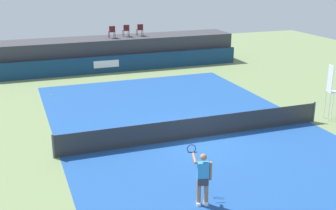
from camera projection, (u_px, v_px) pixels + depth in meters
ground_plane at (173, 117)px, 22.23m from camera, size 48.00×48.00×0.00m
court_inner at (197, 138)px, 19.55m from camera, size 12.00×22.00×0.00m
sponsor_wall at (121, 63)px, 31.43m from camera, size 18.00×0.22×1.20m
spectator_platform at (115, 52)px, 32.89m from camera, size 18.00×2.80×2.20m
spectator_chair_far_left at (112, 31)px, 32.05m from camera, size 0.45×0.45×0.89m
spectator_chair_left at (126, 30)px, 32.73m from camera, size 0.46×0.46×0.89m
spectator_chair_center at (140, 29)px, 33.06m from camera, size 0.46×0.46×0.89m
umpire_chair at (331, 89)px, 21.40m from camera, size 0.51×0.51×2.76m
tennis_net at (197, 128)px, 19.40m from camera, size 12.40×0.02×0.95m
net_post_near at (53, 146)px, 17.36m from camera, size 0.10×0.10×1.00m
net_post_far at (314, 112)px, 21.43m from camera, size 0.10×0.10×1.00m
tennis_player at (203, 177)px, 13.85m from camera, size 0.56×1.23×1.77m
tennis_ball at (51, 95)px, 25.77m from camera, size 0.07×0.07×0.07m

